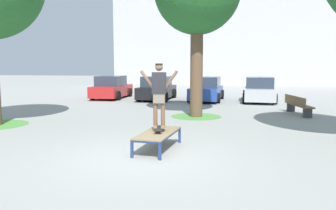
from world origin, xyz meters
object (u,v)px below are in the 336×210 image
object	(u,v)px
car_red	(112,88)
car_silver	(259,90)
skater	(159,91)
skateboard	(159,129)
skate_box	(158,134)
car_black	(157,89)
park_bench	(298,105)
car_blue	(206,90)

from	to	relation	value
car_red	car_silver	xyz separation A→B (m)	(9.54, -0.43, 0.00)
skater	car_red	distance (m)	14.10
car_silver	skateboard	bearing A→B (deg)	-106.44
skateboard	skater	world-z (taller)	skater
skate_box	car_black	bearing A→B (deg)	102.14
car_silver	car_red	bearing A→B (deg)	177.42
car_black	car_silver	size ratio (longest dim) A/B	1.00
skateboard	park_bench	world-z (taller)	park_bench
car_red	car_silver	distance (m)	9.55
skate_box	car_blue	distance (m)	12.43
skate_box	car_black	size ratio (longest dim) A/B	0.46
skater	car_black	world-z (taller)	skater
skate_box	skater	xyz separation A→B (m)	(0.01, 0.12, 1.12)
car_red	car_black	bearing A→B (deg)	-5.91
skateboard	car_silver	bearing A→B (deg)	73.56
skater	car_blue	bearing A→B (deg)	87.84
skater	car_black	bearing A→B (deg)	102.30
car_black	park_bench	world-z (taller)	car_black
car_black	skater	bearing A→B (deg)	-77.70
car_red	car_black	distance (m)	3.20
skate_box	skateboard	size ratio (longest dim) A/B	2.41
car_red	car_blue	xyz separation A→B (m)	(6.36, -0.48, 0.00)
skate_box	skater	size ratio (longest dim) A/B	1.16
skate_box	park_bench	size ratio (longest dim) A/B	0.81
car_black	park_bench	xyz separation A→B (m)	(7.58, -5.30, -0.24)
skate_box	car_red	bearing A→B (deg)	114.51
car_red	park_bench	distance (m)	12.15
skate_box	car_silver	xyz separation A→B (m)	(3.66, 12.47, 0.28)
skater	car_blue	world-z (taller)	skater
car_silver	car_black	bearing A→B (deg)	179.09
skater	car_blue	xyz separation A→B (m)	(0.46, 12.30, -0.84)
car_red	park_bench	xyz separation A→B (m)	(10.76, -5.63, -0.24)
car_red	car_black	world-z (taller)	same
skate_box	park_bench	xyz separation A→B (m)	(4.88, 7.28, 0.03)
car_red	car_silver	size ratio (longest dim) A/B	0.98
skateboard	skater	size ratio (longest dim) A/B	0.48
skater	car_red	bearing A→B (deg)	114.76
skateboard	car_blue	distance (m)	12.31
car_red	car_black	xyz separation A→B (m)	(3.18, -0.33, 0.00)
skateboard	car_blue	bearing A→B (deg)	87.84
car_blue	skate_box	bearing A→B (deg)	-92.20
skater	car_black	distance (m)	12.77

